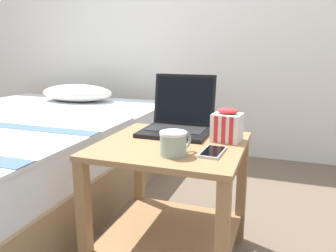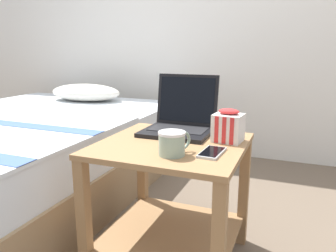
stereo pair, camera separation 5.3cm
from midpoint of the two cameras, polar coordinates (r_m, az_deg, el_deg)
back_wall at (r=2.89m, az=13.71°, el=19.46°), size 8.00×0.05×2.50m
bed at (r=2.35m, az=-24.66°, el=-4.49°), size 1.58×2.18×0.63m
bedside_table at (r=1.41m, az=1.74°, el=-10.59°), size 0.58×0.57×0.55m
laptop at (r=1.51m, az=3.12°, el=0.87°), size 0.30×0.29×0.26m
mug_front_left at (r=1.18m, az=2.06°, el=-2.81°), size 0.10×0.13×0.09m
snack_bag at (r=1.37m, az=11.52°, el=-0.10°), size 0.13×0.12×0.14m
cell_phone at (r=1.22m, az=8.90°, el=-4.58°), size 0.08×0.15×0.01m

